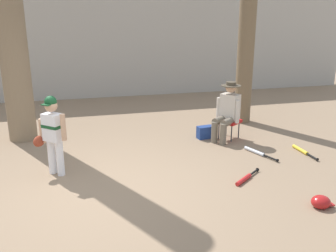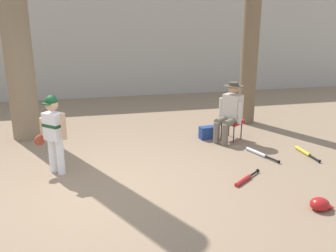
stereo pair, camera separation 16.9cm
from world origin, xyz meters
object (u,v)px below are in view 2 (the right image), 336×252
at_px(handbag_beside_stool, 208,133).
at_px(bat_yellow_trainer, 305,152).
at_px(batting_helmet_red, 320,204).
at_px(seated_spectator, 230,110).
at_px(tree_near_player, 12,3).
at_px(folding_stool, 232,122).
at_px(bat_aluminum_silver, 259,153).
at_px(bat_red_barrel, 245,179).
at_px(tree_behind_spectator, 251,39).
at_px(young_ballplayer, 53,130).

distance_m(handbag_beside_stool, bat_yellow_trainer, 1.94).
bearing_deg(batting_helmet_red, seated_spectator, 92.64).
relative_size(tree_near_player, batting_helmet_red, 20.06).
relative_size(handbag_beside_stool, bat_yellow_trainer, 0.46).
bearing_deg(handbag_beside_stool, seated_spectator, -27.27).
relative_size(folding_stool, bat_aluminum_silver, 0.73).
height_order(bat_yellow_trainer, bat_red_barrel, same).
bearing_deg(folding_stool, tree_near_player, 165.62).
xyz_separation_m(seated_spectator, bat_red_barrel, (-0.48, -1.90, -0.61)).
relative_size(tree_behind_spectator, bat_aluminum_silver, 5.85).
height_order(bat_yellow_trainer, bat_aluminum_silver, same).
xyz_separation_m(tree_behind_spectator, seated_spectator, (-0.91, -1.18, -1.32)).
height_order(tree_near_player, bat_aluminum_silver, tree_near_player).
distance_m(bat_yellow_trainer, bat_aluminum_silver, 0.88).
xyz_separation_m(bat_yellow_trainer, bat_aluminum_silver, (-0.87, 0.14, 0.00)).
bearing_deg(handbag_beside_stool, young_ballplayer, -159.75).
distance_m(folding_stool, batting_helmet_red, 2.99).
relative_size(tree_near_player, handbag_beside_stool, 18.36).
height_order(young_ballplayer, bat_aluminum_silver, young_ballplayer).
bearing_deg(folding_stool, young_ballplayer, -164.47).
height_order(young_ballplayer, handbag_beside_stool, young_ballplayer).
bearing_deg(bat_aluminum_silver, seated_spectator, 104.55).
bearing_deg(young_ballplayer, folding_stool, 15.53).
bearing_deg(folding_stool, bat_yellow_trainer, -47.19).
xyz_separation_m(tree_behind_spectator, batting_helmet_red, (-0.77, -4.09, -1.88)).
xyz_separation_m(tree_near_player, tree_behind_spectator, (4.99, 0.05, -0.74)).
bearing_deg(bat_aluminum_silver, batting_helmet_red, -92.86).
bearing_deg(bat_red_barrel, tree_near_player, 140.01).
distance_m(seated_spectator, bat_yellow_trainer, 1.63).
bearing_deg(seated_spectator, tree_behind_spectator, 52.35).
xyz_separation_m(folding_stool, seated_spectator, (-0.08, -0.06, 0.28)).
bearing_deg(bat_yellow_trainer, tree_near_player, 157.29).
distance_m(young_ballplayer, bat_aluminum_silver, 3.67).
height_order(tree_near_player, young_ballplayer, tree_near_player).
xyz_separation_m(young_ballplayer, bat_aluminum_silver, (3.60, -0.01, -0.71)).
bearing_deg(seated_spectator, bat_aluminum_silver, -75.45).
relative_size(young_ballplayer, folding_stool, 2.33).
distance_m(folding_stool, seated_spectator, 0.29).
height_order(seated_spectator, batting_helmet_red, seated_spectator).
bearing_deg(handbag_beside_stool, bat_red_barrel, -92.55).
bearing_deg(tree_near_player, young_ballplayer, -70.53).
relative_size(tree_behind_spectator, bat_red_barrel, 7.42).
relative_size(tree_near_player, bat_aluminum_silver, 8.13).
relative_size(folding_stool, handbag_beside_stool, 1.64).
height_order(young_ballplayer, seated_spectator, young_ballplayer).
xyz_separation_m(handbag_beside_stool, batting_helmet_red, (0.52, -3.12, -0.05)).
distance_m(seated_spectator, bat_red_barrel, 2.05).
xyz_separation_m(handbag_beside_stool, bat_aluminum_silver, (0.62, -1.11, -0.10)).
relative_size(bat_yellow_trainer, batting_helmet_red, 2.38).
height_order(bat_yellow_trainer, batting_helmet_red, batting_helmet_red).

